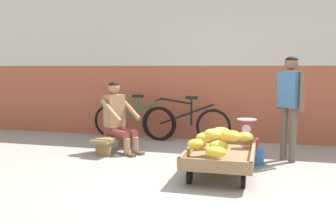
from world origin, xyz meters
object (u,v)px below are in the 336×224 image
low_bench (115,139)px  weighing_scale (247,128)px  vendor_seated (118,117)px  banana_cart (221,156)px  bicycle_near_left (133,121)px  customer_adult (290,97)px  bicycle_far_left (186,123)px  plastic_crate (246,147)px  shopping_bag (257,157)px

low_bench → weighing_scale: 2.14m
vendor_seated → banana_cart: bearing=-25.0°
low_bench → weighing_scale: bearing=3.5°
bicycle_near_left → low_bench: bearing=-86.2°
customer_adult → bicycle_far_left: bearing=151.8°
plastic_crate → customer_adult: 1.01m
customer_adult → low_bench: bearing=-179.3°
low_bench → customer_adult: bearing=0.7°
shopping_bag → low_bench: bearing=172.4°
low_bench → customer_adult: size_ratio=0.73×
vendor_seated → weighing_scale: vendor_seated is taller
bicycle_near_left → shopping_bag: size_ratio=6.92×
banana_cart → plastic_crate: bearing=75.2°
plastic_crate → shopping_bag: (0.18, -0.44, -0.03)m
bicycle_far_left → vendor_seated: bearing=-132.2°
shopping_bag → vendor_seated: bearing=173.2°
banana_cart → plastic_crate: banana_cart is taller
weighing_scale → customer_adult: bearing=-8.8°
vendor_seated → plastic_crate: (2.05, 0.17, -0.42)m
banana_cart → bicycle_far_left: bicycle_far_left is taller
banana_cart → vendor_seated: vendor_seated is taller
low_bench → plastic_crate: size_ratio=3.11×
banana_cart → low_bench: (-1.86, 0.87, -0.04)m
bicycle_far_left → shopping_bag: (1.31, -1.27, -0.23)m
vendor_seated → customer_adult: (2.66, 0.07, 0.38)m
plastic_crate → weighing_scale: size_ratio=1.20×
vendor_seated → plastic_crate: vendor_seated is taller
vendor_seated → low_bench: bearing=152.3°
bicycle_near_left → bicycle_far_left: same height
bicycle_near_left → bicycle_far_left: (1.06, -0.08, 0.00)m
bicycle_far_left → shopping_bag: 1.84m
low_bench → bicycle_far_left: (0.99, 0.97, 0.15)m
low_bench → shopping_bag: low_bench is taller
vendor_seated → bicycle_near_left: bearing=97.7°
weighing_scale → bicycle_near_left: bicycle_near_left is taller
customer_adult → shopping_bag: bearing=-141.4°
vendor_seated → shopping_bag: size_ratio=4.75×
plastic_crate → shopping_bag: size_ratio=1.50×
vendor_seated → bicycle_far_left: 1.38m
banana_cart → shopping_bag: banana_cart is taller
vendor_seated → shopping_bag: 2.29m
customer_adult → weighing_scale: bearing=171.2°
customer_adult → bicycle_near_left: bearing=160.1°
low_bench → bicycle_near_left: 1.06m
low_bench → bicycle_far_left: 1.39m
banana_cart → shopping_bag: bearing=51.6°
vendor_seated → bicycle_near_left: vendor_seated is taller
banana_cart → plastic_crate: (0.26, 1.00, -0.09)m
vendor_seated → weighing_scale: size_ratio=3.80×
weighing_scale → bicycle_far_left: (-1.13, 0.84, -0.10)m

